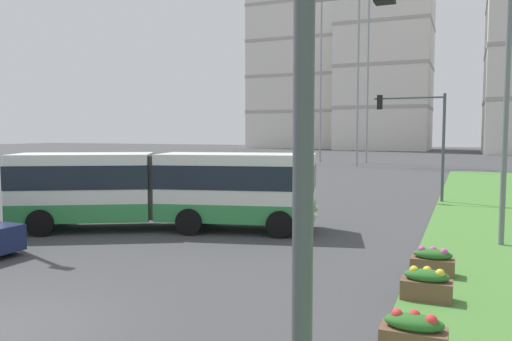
# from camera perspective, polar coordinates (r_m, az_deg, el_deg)

# --- Properties ---
(articulated_bus) EXTENTS (11.80, 6.59, 3.00)m
(articulated_bus) POSITION_cam_1_polar(r_m,az_deg,el_deg) (19.77, -10.35, -1.97)
(articulated_bus) COLOR silver
(articulated_bus) RESTS_ON ground
(car_grey_wagon) EXTENTS (4.49, 2.21, 1.58)m
(car_grey_wagon) POSITION_cam_1_polar(r_m,az_deg,el_deg) (30.62, -5.00, -1.36)
(car_grey_wagon) COLOR slate
(car_grey_wagon) RESTS_ON ground
(flower_planter_0) EXTENTS (1.10, 0.56, 0.74)m
(flower_planter_0) POSITION_cam_1_polar(r_m,az_deg,el_deg) (9.23, 17.71, -17.46)
(flower_planter_0) COLOR brown
(flower_planter_0) RESTS_ON grass_median
(flower_planter_1) EXTENTS (1.10, 0.56, 0.74)m
(flower_planter_1) POSITION_cam_1_polar(r_m,az_deg,el_deg) (12.03, 19.06, -12.28)
(flower_planter_1) COLOR brown
(flower_planter_1) RESTS_ON grass_median
(flower_planter_2) EXTENTS (1.10, 0.56, 0.74)m
(flower_planter_2) POSITION_cam_1_polar(r_m,az_deg,el_deg) (14.07, 19.67, -9.85)
(flower_planter_2) COLOR brown
(flower_planter_2) RESTS_ON grass_median
(traffic_light_far_right) EXTENTS (3.80, 0.28, 5.92)m
(traffic_light_far_right) POSITION_cam_1_polar(r_m,az_deg,el_deg) (28.64, 18.35, 4.69)
(traffic_light_far_right) COLOR #474C51
(traffic_light_far_right) RESTS_ON ground
(traffic_light_near_right) EXTENTS (0.28, 4.13, 6.46)m
(traffic_light_near_right) POSITION_cam_1_polar(r_m,az_deg,el_deg) (5.00, 10.10, 11.11)
(traffic_light_near_right) COLOR #474C51
(traffic_light_near_right) RESTS_ON ground
(streetlight_median) EXTENTS (0.70, 0.28, 9.25)m
(streetlight_median) POSITION_cam_1_polar(r_m,az_deg,el_deg) (18.32, 26.92, 7.82)
(streetlight_median) COLOR slate
(streetlight_median) RESTS_ON ground
(apartment_tower_west) EXTENTS (22.13, 14.79, 41.93)m
(apartment_tower_west) POSITION_cam_1_polar(r_m,az_deg,el_deg) (123.95, 4.91, 12.37)
(apartment_tower_west) COLOR silver
(apartment_tower_west) RESTS_ON ground
(apartment_tower_westcentre) EXTENTS (19.48, 17.06, 52.23)m
(apartment_tower_westcentre) POSITION_cam_1_polar(r_m,az_deg,el_deg) (115.14, 14.73, 15.46)
(apartment_tower_westcentre) COLOR silver
(apartment_tower_westcentre) RESTS_ON ground
(transmission_pylon) EXTENTS (9.00, 6.24, 30.22)m
(transmission_pylon) POSITION_cam_1_polar(r_m,az_deg,el_deg) (62.59, 9.52, 16.08)
(transmission_pylon) COLOR gray
(transmission_pylon) RESTS_ON ground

